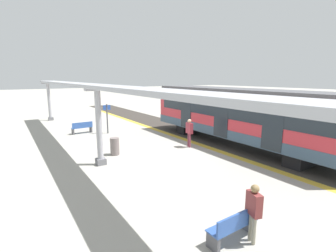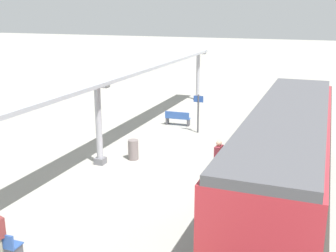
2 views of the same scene
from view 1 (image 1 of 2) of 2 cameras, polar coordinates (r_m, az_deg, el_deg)
The scene contains 13 objects.
ground_plane at distance 13.70m, azimuth -2.62°, elevation -6.51°, with size 176.00×176.00×0.00m, color #9D9B91.
tactile_edge_strip at distance 15.56m, azimuth 7.89°, elevation -4.43°, with size 0.44×38.49×0.01m, color gold.
trackbed at distance 16.78m, azimuth 12.60°, elevation -3.45°, with size 3.20×50.49×0.01m, color #38332D.
train_near_carriage at distance 15.77m, azimuth 15.38°, elevation 2.28°, with size 2.65×13.47×3.48m.
canopy_pillar_nearest at distance 26.69m, azimuth -25.56°, elevation 5.12°, with size 1.10×0.44×3.66m.
canopy_pillar_second at distance 12.12m, azimuth -15.53°, elevation -0.18°, with size 1.10×0.44×3.66m.
canopy_beam at distance 11.96m, azimuth -16.07°, elevation 8.74°, with size 1.20×30.69×0.16m, color #A8AAB2.
bench_near_end at distance 19.69m, azimuth -19.07°, elevation -0.33°, with size 1.52×0.51×0.86m.
bench_mid_platform at distance 7.01m, azimuth 15.01°, elevation -21.24°, with size 1.51×0.47×0.86m.
trash_bin at distance 13.79m, azimuth -12.10°, elevation -4.58°, with size 0.48×0.48×0.94m, color slate.
platform_info_sign at distance 19.01m, azimuth -13.78°, elevation 2.28°, with size 0.56×0.10×2.20m.
passenger_waiting_near_edge at distance 14.87m, azimuth 4.92°, elevation -0.85°, with size 0.28×0.52×1.71m.
passenger_by_the_benches at distance 6.84m, azimuth 19.05°, elevation -17.12°, with size 0.34×0.50×1.57m.
Camera 1 is at (6.63, 11.24, 4.15)m, focal length 26.61 mm.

